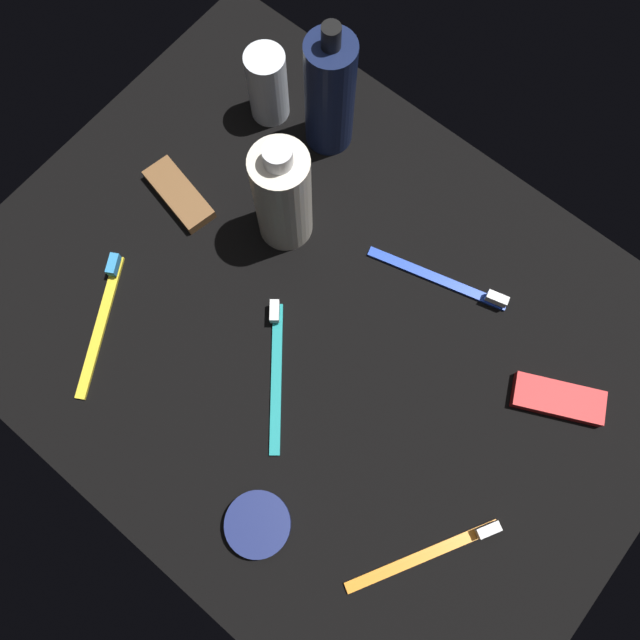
{
  "coord_description": "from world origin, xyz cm",
  "views": [
    {
      "loc": [
        13.41,
        -16.26,
        73.09
      ],
      "look_at": [
        0.0,
        0.0,
        3.0
      ],
      "focal_mm": 35.48,
      "sensor_mm": 36.0,
      "label": 1
    }
  ],
  "objects_px": {
    "lotion_bottle": "(330,94)",
    "toothbrush_yellow": "(102,316)",
    "toothbrush_teal": "(274,365)",
    "snack_bar_red": "(558,399)",
    "bodywash_bottle": "(283,196)",
    "snack_bar_brown": "(179,194)",
    "toothbrush_orange": "(433,552)",
    "cream_tin_left": "(258,524)",
    "deodorant_stick": "(268,86)",
    "toothbrush_blue": "(446,281)"
  },
  "relations": [
    {
      "from": "snack_bar_brown",
      "to": "snack_bar_red",
      "type": "distance_m",
      "value": 0.52
    },
    {
      "from": "lotion_bottle",
      "to": "toothbrush_orange",
      "type": "distance_m",
      "value": 0.54
    },
    {
      "from": "lotion_bottle",
      "to": "toothbrush_blue",
      "type": "bearing_deg",
      "value": -16.11
    },
    {
      "from": "snack_bar_red",
      "to": "cream_tin_left",
      "type": "height_order",
      "value": "cream_tin_left"
    },
    {
      "from": "bodywash_bottle",
      "to": "snack_bar_red",
      "type": "distance_m",
      "value": 0.39
    },
    {
      "from": "lotion_bottle",
      "to": "toothbrush_yellow",
      "type": "distance_m",
      "value": 0.38
    },
    {
      "from": "toothbrush_yellow",
      "to": "cream_tin_left",
      "type": "distance_m",
      "value": 0.31
    },
    {
      "from": "cream_tin_left",
      "to": "toothbrush_yellow",
      "type": "bearing_deg",
      "value": 168.79
    },
    {
      "from": "toothbrush_orange",
      "to": "snack_bar_red",
      "type": "distance_m",
      "value": 0.23
    },
    {
      "from": "bodywash_bottle",
      "to": "toothbrush_blue",
      "type": "relative_size",
      "value": 1.0
    },
    {
      "from": "toothbrush_teal",
      "to": "snack_bar_red",
      "type": "bearing_deg",
      "value": 32.54
    },
    {
      "from": "toothbrush_teal",
      "to": "snack_bar_red",
      "type": "xyz_separation_m",
      "value": [
        0.28,
        0.18,
        0.0
      ]
    },
    {
      "from": "bodywash_bottle",
      "to": "snack_bar_brown",
      "type": "height_order",
      "value": "bodywash_bottle"
    },
    {
      "from": "lotion_bottle",
      "to": "toothbrush_teal",
      "type": "distance_m",
      "value": 0.33
    },
    {
      "from": "deodorant_stick",
      "to": "snack_bar_brown",
      "type": "relative_size",
      "value": 1.01
    },
    {
      "from": "deodorant_stick",
      "to": "snack_bar_brown",
      "type": "distance_m",
      "value": 0.18
    },
    {
      "from": "snack_bar_brown",
      "to": "cream_tin_left",
      "type": "xyz_separation_m",
      "value": [
        0.34,
        -0.24,
        0.0
      ]
    },
    {
      "from": "deodorant_stick",
      "to": "snack_bar_brown",
      "type": "xyz_separation_m",
      "value": [
        -0.01,
        -0.17,
        -0.05
      ]
    },
    {
      "from": "toothbrush_orange",
      "to": "snack_bar_brown",
      "type": "bearing_deg",
      "value": 164.65
    },
    {
      "from": "cream_tin_left",
      "to": "toothbrush_blue",
      "type": "bearing_deg",
      "value": 91.5
    },
    {
      "from": "lotion_bottle",
      "to": "cream_tin_left",
      "type": "xyz_separation_m",
      "value": [
        0.25,
        -0.43,
        -0.08
      ]
    },
    {
      "from": "toothbrush_orange",
      "to": "toothbrush_teal",
      "type": "distance_m",
      "value": 0.27
    },
    {
      "from": "snack_bar_brown",
      "to": "deodorant_stick",
      "type": "bearing_deg",
      "value": 99.74
    },
    {
      "from": "snack_bar_brown",
      "to": "snack_bar_red",
      "type": "relative_size",
      "value": 1.0
    },
    {
      "from": "toothbrush_teal",
      "to": "snack_bar_brown",
      "type": "relative_size",
      "value": 1.41
    },
    {
      "from": "bodywash_bottle",
      "to": "snack_bar_red",
      "type": "relative_size",
      "value": 1.7
    },
    {
      "from": "toothbrush_teal",
      "to": "snack_bar_brown",
      "type": "xyz_separation_m",
      "value": [
        -0.24,
        0.09,
        0.0
      ]
    },
    {
      "from": "toothbrush_blue",
      "to": "toothbrush_teal",
      "type": "xyz_separation_m",
      "value": [
        -0.09,
        -0.21,
        0.0
      ]
    },
    {
      "from": "toothbrush_blue",
      "to": "snack_bar_brown",
      "type": "bearing_deg",
      "value": -159.78
    },
    {
      "from": "toothbrush_orange",
      "to": "snack_bar_red",
      "type": "bearing_deg",
      "value": 86.89
    },
    {
      "from": "snack_bar_red",
      "to": "cream_tin_left",
      "type": "bearing_deg",
      "value": -144.6
    },
    {
      "from": "toothbrush_yellow",
      "to": "toothbrush_teal",
      "type": "relative_size",
      "value": 1.1
    },
    {
      "from": "toothbrush_orange",
      "to": "snack_bar_brown",
      "type": "height_order",
      "value": "toothbrush_orange"
    },
    {
      "from": "toothbrush_yellow",
      "to": "snack_bar_red",
      "type": "relative_size",
      "value": 1.56
    },
    {
      "from": "bodywash_bottle",
      "to": "toothbrush_yellow",
      "type": "xyz_separation_m",
      "value": [
        -0.09,
        -0.23,
        -0.07
      ]
    },
    {
      "from": "toothbrush_blue",
      "to": "snack_bar_red",
      "type": "height_order",
      "value": "toothbrush_blue"
    },
    {
      "from": "bodywash_bottle",
      "to": "deodorant_stick",
      "type": "height_order",
      "value": "bodywash_bottle"
    },
    {
      "from": "toothbrush_blue",
      "to": "cream_tin_left",
      "type": "distance_m",
      "value": 0.36
    },
    {
      "from": "lotion_bottle",
      "to": "bodywash_bottle",
      "type": "xyz_separation_m",
      "value": [
        0.04,
        -0.14,
        -0.01
      ]
    },
    {
      "from": "toothbrush_blue",
      "to": "snack_bar_red",
      "type": "xyz_separation_m",
      "value": [
        0.19,
        -0.04,
        0.0
      ]
    },
    {
      "from": "toothbrush_blue",
      "to": "snack_bar_brown",
      "type": "relative_size",
      "value": 1.7
    },
    {
      "from": "toothbrush_teal",
      "to": "snack_bar_red",
      "type": "relative_size",
      "value": 1.41
    },
    {
      "from": "toothbrush_teal",
      "to": "snack_bar_brown",
      "type": "distance_m",
      "value": 0.25
    },
    {
      "from": "toothbrush_orange",
      "to": "cream_tin_left",
      "type": "height_order",
      "value": "toothbrush_orange"
    },
    {
      "from": "toothbrush_teal",
      "to": "toothbrush_yellow",
      "type": "bearing_deg",
      "value": -156.71
    },
    {
      "from": "toothbrush_yellow",
      "to": "snack_bar_brown",
      "type": "bearing_deg",
      "value": 102.43
    },
    {
      "from": "toothbrush_orange",
      "to": "toothbrush_yellow",
      "type": "relative_size",
      "value": 1.01
    },
    {
      "from": "toothbrush_orange",
      "to": "snack_bar_red",
      "type": "height_order",
      "value": "toothbrush_orange"
    },
    {
      "from": "lotion_bottle",
      "to": "bodywash_bottle",
      "type": "distance_m",
      "value": 0.14
    },
    {
      "from": "toothbrush_orange",
      "to": "cream_tin_left",
      "type": "xyz_separation_m",
      "value": [
        -0.16,
        -0.1,
        0.0
      ]
    }
  ]
}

